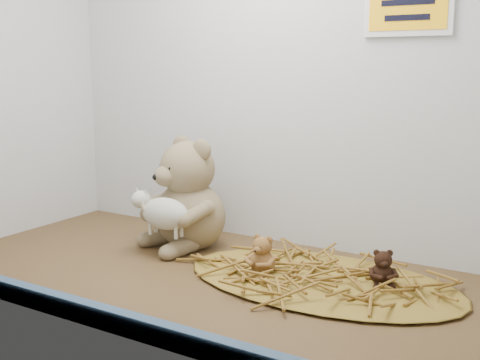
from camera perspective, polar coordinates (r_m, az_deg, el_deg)
The scene contains 8 objects.
alcove_shell at distance 124.63cm, azimuth -0.94°, elevation 11.99°, with size 120.40×60.20×90.40cm.
front_rail at distance 103.19cm, azimuth -12.39°, elevation -12.67°, with size 119.28×2.20×3.60cm, color #3B5472.
straw_bed at distance 121.93cm, azimuth 7.65°, elevation -9.38°, with size 57.40×33.33×1.11cm, color brown.
main_teddy at distance 141.45cm, azimuth -4.77°, elevation -1.19°, with size 21.10×22.27×26.16cm, color #918559, non-canonical shape.
toy_lamb at distance 134.88cm, azimuth -7.09°, elevation -3.19°, with size 15.53×9.48×10.03cm, color beige, non-canonical shape.
mini_teddy_tan at distance 122.51cm, azimuth 2.17°, elevation -6.93°, with size 6.47×6.83×8.02cm, color olive, non-canonical shape.
mini_teddy_brown at distance 119.65cm, azimuth 13.38°, elevation -7.93°, with size 5.64×5.95×6.99cm, color black, non-canonical shape.
wall_sign at distance 131.60cm, azimuth 15.69°, elevation 15.91°, with size 16.00×1.20×11.00cm, color #FFAF0D.
Camera 1 is at (66.34, -96.48, 42.63)cm, focal length 45.00 mm.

